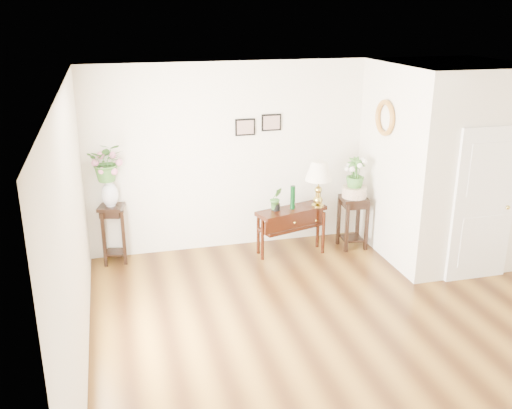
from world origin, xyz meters
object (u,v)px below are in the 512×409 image
object	(u,v)px
plant_stand_b	(353,222)
plant_stand_a	(113,234)
table_lamp	(318,184)
console_table	(291,231)

from	to	relation	value
plant_stand_b	plant_stand_a	bearing A→B (deg)	173.92
table_lamp	plant_stand_b	distance (m)	0.87
table_lamp	plant_stand_a	bearing A→B (deg)	172.94
console_table	plant_stand_b	distance (m)	0.99
table_lamp	plant_stand_b	size ratio (longest dim) A/B	0.86
table_lamp	plant_stand_b	xyz separation A→B (m)	(0.58, -0.01, -0.65)
table_lamp	plant_stand_a	distance (m)	3.06
plant_stand_a	plant_stand_b	size ratio (longest dim) A/B	1.06
console_table	plant_stand_a	distance (m)	2.59
console_table	plant_stand_a	world-z (taller)	plant_stand_a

